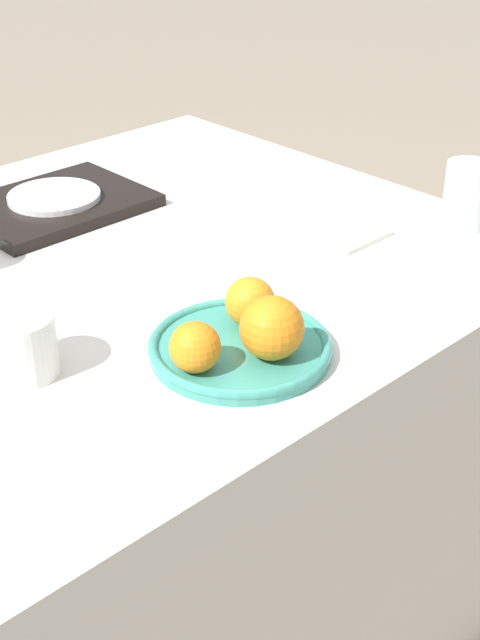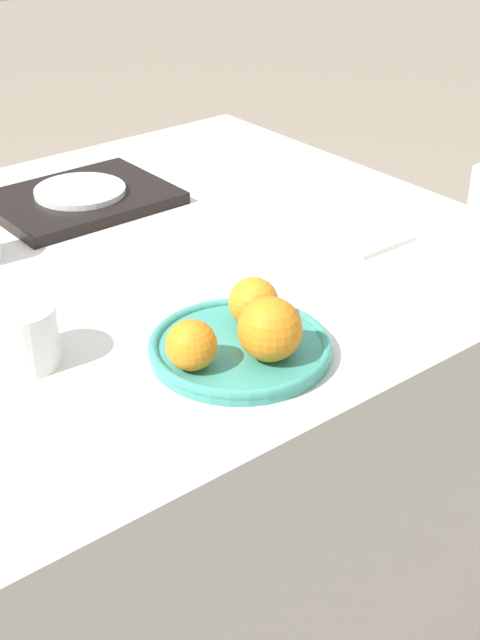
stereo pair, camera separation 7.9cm
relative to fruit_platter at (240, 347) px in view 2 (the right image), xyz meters
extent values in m
plane|color=gray|center=(0.04, 0.32, -0.77)|extent=(12.00, 12.00, 0.00)
cube|color=silver|center=(0.04, 0.32, -0.39)|extent=(1.14, 0.97, 0.76)
cylinder|color=teal|center=(0.00, 0.00, 0.00)|extent=(0.23, 0.23, 0.01)
torus|color=teal|center=(0.00, 0.00, 0.00)|extent=(0.23, 0.23, 0.01)
sphere|color=orange|center=(-0.08, 0.00, 0.03)|extent=(0.06, 0.06, 0.06)
sphere|color=orange|center=(0.05, 0.03, 0.04)|extent=(0.06, 0.06, 0.06)
sphere|color=orange|center=(0.01, -0.04, 0.04)|extent=(0.08, 0.08, 0.08)
cube|color=black|center=(0.09, 0.55, 0.00)|extent=(0.30, 0.23, 0.02)
cylinder|color=silver|center=(0.09, 0.55, 0.01)|extent=(0.16, 0.16, 0.01)
cylinder|color=white|center=(-0.22, 0.15, 0.03)|extent=(0.09, 0.09, 0.08)
cube|color=silver|center=(0.37, 0.16, -0.01)|extent=(0.12, 0.14, 0.01)
camera|label=1|loc=(-0.65, -0.68, 0.58)|focal=50.00mm
camera|label=2|loc=(-0.59, -0.73, 0.58)|focal=50.00mm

